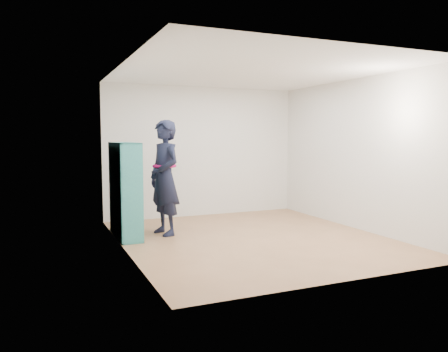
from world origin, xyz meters
name	(u,v)px	position (x,y,z in m)	size (l,w,h in m)	color
floor	(253,238)	(0.00, 0.00, 0.00)	(4.50, 4.50, 0.00)	#936643
ceiling	(254,71)	(0.00, 0.00, 2.60)	(4.50, 4.50, 0.00)	white
wall_left	(124,159)	(-2.00, 0.00, 1.30)	(0.02, 4.50, 2.60)	silver
wall_right	(356,154)	(2.00, 0.00, 1.30)	(0.02, 4.50, 2.60)	silver
wall_back	(203,152)	(0.00, 2.25, 1.30)	(4.00, 0.02, 2.60)	silver
wall_front	(348,165)	(0.00, -2.25, 1.30)	(4.00, 0.02, 2.60)	silver
bookshelf	(124,191)	(-1.85, 0.93, 0.74)	(0.33, 1.14, 1.51)	teal
person	(165,178)	(-1.20, 0.84, 0.94)	(0.61, 0.78, 1.88)	black
smartphone	(154,170)	(-1.36, 0.89, 1.06)	(0.03, 0.09, 0.13)	silver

